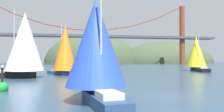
# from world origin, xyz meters

# --- Properties ---
(ground_plane) EXTENTS (360.00, 360.00, 0.00)m
(ground_plane) POSITION_xyz_m (0.00, 0.00, 0.00)
(ground_plane) COLOR #2D4760
(headland_center) EXTENTS (65.12, 44.00, 40.84)m
(headland_center) POSITION_xyz_m (5.00, 135.00, 0.00)
(headland_center) COLOR #425138
(headland_center) RESTS_ON ground_plane
(headland_right) EXTENTS (71.42, 44.00, 31.85)m
(headland_right) POSITION_xyz_m (60.00, 135.00, 0.00)
(headland_right) COLOR #425138
(headland_right) RESTS_ON ground_plane
(suspension_bridge) EXTENTS (138.17, 6.00, 32.23)m
(suspension_bridge) POSITION_xyz_m (0.00, 95.00, 15.21)
(suspension_bridge) COLOR brown
(suspension_bridge) RESTS_ON ground_plane
(sailboat_yellow_sail) EXTENTS (5.56, 9.15, 9.84)m
(sailboat_yellow_sail) POSITION_xyz_m (22.29, 33.08, 4.51)
(sailboat_yellow_sail) COLOR black
(sailboat_yellow_sail) RESTS_ON ground_plane
(sailboat_blue_spinnaker) EXTENTS (4.90, 7.43, 8.12)m
(sailboat_blue_spinnaker) POSITION_xyz_m (-6.07, -1.17, 3.93)
(sailboat_blue_spinnaker) COLOR navy
(sailboat_blue_spinnaker) RESTS_ON ground_plane
(sailboat_orange_sail) EXTENTS (6.66, 8.51, 9.59)m
(sailboat_orange_sail) POSITION_xyz_m (-9.34, 25.15, 4.80)
(sailboat_orange_sail) COLOR navy
(sailboat_orange_sail) RESTS_ON ground_plane
(sailboat_white_mainsail) EXTENTS (10.12, 6.99, 11.11)m
(sailboat_white_mainsail) POSITION_xyz_m (-15.50, 20.27, 5.51)
(sailboat_white_mainsail) COLOR black
(sailboat_white_mainsail) RESTS_ON ground_plane
(channel_buoy) EXTENTS (1.10, 1.10, 2.64)m
(channel_buoy) POSITION_xyz_m (-14.18, 5.32, 0.37)
(channel_buoy) COLOR green
(channel_buoy) RESTS_ON ground_plane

